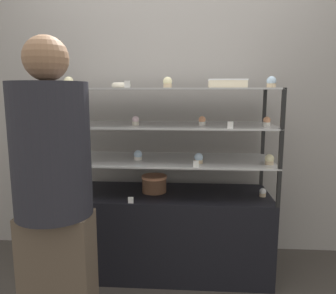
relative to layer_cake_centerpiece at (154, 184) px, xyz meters
The scene contains 27 objects.
ground_plane 0.68m from the layer_cake_centerpiece, ahead, with size 20.00×20.00×0.00m, color #38332D.
back_wall 0.75m from the layer_cake_centerpiece, 75.53° to the left, with size 8.00×0.05×2.60m.
display_base 0.38m from the layer_cake_centerpiece, ahead, with size 1.49×0.54×0.61m.
display_riser_lower 0.21m from the layer_cake_centerpiece, ahead, with size 1.49×0.54×0.25m.
display_riser_middle 0.45m from the layer_cake_centerpiece, ahead, with size 1.49×0.54×0.25m.
display_riser_upper 0.70m from the layer_cake_centerpiece, ahead, with size 1.49×0.54×0.25m.
layer_cake_centerpiece is the anchor object (origin of this frame).
sheet_cake_frosted 0.89m from the layer_cake_centerpiece, ahead, with size 0.25×0.16×0.06m.
cupcake_0 0.59m from the layer_cake_centerpiece, behind, with size 0.05×0.05×0.06m.
cupcake_1 0.79m from the layer_cake_centerpiece, ahead, with size 0.05×0.05×0.06m.
price_tag_0 0.30m from the layer_cake_centerpiece, 116.05° to the right, with size 0.04×0.00×0.04m.
cupcake_2 0.63m from the layer_cake_centerpiece, 167.77° to the right, with size 0.06×0.06×0.07m.
cupcake_3 0.26m from the layer_cake_centerpiece, 153.35° to the right, with size 0.06×0.06×0.07m.
cupcake_4 0.42m from the layer_cake_centerpiece, 23.10° to the right, with size 0.06×0.06×0.07m.
cupcake_5 0.84m from the layer_cake_centerpiece, 10.31° to the right, with size 0.06×0.06×0.07m.
price_tag_1 0.46m from the layer_cake_centerpiece, 41.25° to the right, with size 0.04×0.00×0.04m.
cupcake_6 0.76m from the layer_cake_centerpiece, 164.78° to the right, with size 0.05×0.05×0.06m.
cupcake_7 0.50m from the layer_cake_centerpiece, 138.52° to the right, with size 0.05×0.05×0.06m.
cupcake_8 0.59m from the layer_cake_centerpiece, 13.48° to the right, with size 0.05×0.05×0.06m.
cupcake_9 0.92m from the layer_cake_centerpiece, ahead, with size 0.05×0.05×0.06m.
price_tag_2 0.75m from the layer_cake_centerpiece, 27.24° to the right, with size 0.04×0.00×0.04m.
cupcake_10 0.94m from the layer_cake_centerpiece, 168.03° to the right, with size 0.06×0.06×0.08m.
cupcake_11 0.75m from the layer_cake_centerpiece, 29.37° to the right, with size 0.06×0.06×0.08m.
cupcake_12 1.09m from the layer_cake_centerpiece, ahead, with size 0.06×0.06×0.08m.
price_tag_3 0.78m from the layer_cake_centerpiece, 117.39° to the right, with size 0.04×0.00×0.04m.
donut_glazed 0.75m from the layer_cake_centerpiece, 168.09° to the right, with size 0.13×0.13×0.04m.
customer_figure 0.94m from the layer_cake_centerpiece, 115.94° to the right, with size 0.37×0.37×1.60m.
Camera 1 is at (0.16, -2.33, 1.34)m, focal length 35.00 mm.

